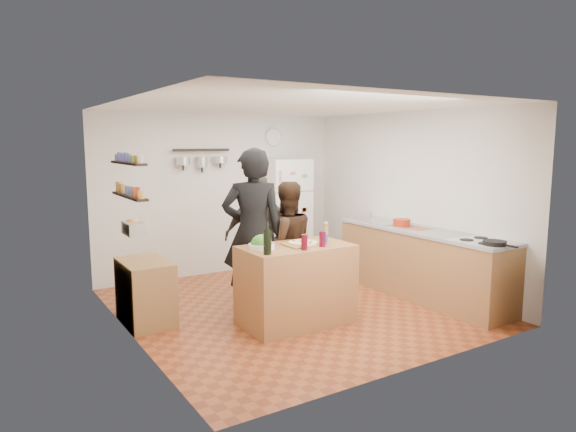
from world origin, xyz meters
TOP-DOWN VIEW (x-y plane):
  - room_shell at (0.00, 0.39)m, footprint 4.20×4.20m
  - prep_island at (-0.28, -0.52)m, footprint 1.25×0.72m
  - pizza_board at (-0.20, -0.54)m, footprint 0.42×0.34m
  - pizza at (-0.20, -0.54)m, footprint 0.34×0.34m
  - salad_bowl at (-0.70, -0.47)m, footprint 0.29×0.29m
  - wine_bottle at (-0.78, -0.74)m, footprint 0.08×0.08m
  - wine_glass_near at (-0.33, -0.76)m, footprint 0.07×0.07m
  - wine_glass_far at (-0.06, -0.72)m, footprint 0.07×0.07m
  - pepper_mill at (0.17, -0.47)m, footprint 0.06×0.06m
  - salt_canister at (0.02, -0.64)m, footprint 0.08×0.08m
  - person_left at (-0.55, -0.00)m, footprint 0.87×0.75m
  - person_center at (-0.07, 0.03)m, footprint 0.86×0.72m
  - person_back at (-0.12, 0.58)m, footprint 1.03×0.88m
  - counter_run at (1.70, -0.55)m, footprint 0.63×2.63m
  - stove_top at (1.70, -1.50)m, footprint 0.60×0.62m
  - skillet at (1.60, -1.73)m, footprint 0.26×0.26m
  - sink at (1.70, 0.30)m, footprint 0.50×0.80m
  - cutting_board at (1.70, -0.43)m, footprint 0.30×0.40m
  - red_bowl at (1.65, -0.21)m, footprint 0.24×0.24m
  - fridge at (0.95, 1.75)m, footprint 0.70×0.68m
  - wall_clock at (0.95, 2.08)m, footprint 0.30×0.03m
  - spice_shelf_lower at (-1.93, 0.20)m, footprint 0.12×1.00m
  - spice_shelf_upper at (-1.93, 0.20)m, footprint 0.12×1.00m
  - produce_basket at (-1.90, 0.20)m, footprint 0.18×0.35m
  - side_table at (-1.74, 0.41)m, footprint 0.50×0.80m
  - pot_rack at (-0.35, 2.00)m, footprint 0.90×0.04m

SIDE VIEW (x-z plane):
  - side_table at x=-1.74m, z-range 0.00..0.73m
  - counter_run at x=1.70m, z-range 0.00..0.90m
  - prep_island at x=-0.28m, z-range 0.00..0.91m
  - person_center at x=-0.07m, z-range 0.00..1.59m
  - person_back at x=-0.12m, z-range 0.00..1.65m
  - fridge at x=0.95m, z-range 0.00..1.80m
  - stove_top at x=1.70m, z-range 0.90..0.92m
  - cutting_board at x=1.70m, z-range 0.90..0.92m
  - sink at x=1.70m, z-range 0.90..0.93m
  - pizza_board at x=-0.20m, z-range 0.91..0.93m
  - salad_bowl at x=-0.70m, z-range 0.91..0.97m
  - pizza at x=-0.20m, z-range 0.93..0.95m
  - skillet at x=1.60m, z-range 0.92..0.97m
  - red_bowl at x=1.65m, z-range 0.92..1.02m
  - salt_canister at x=0.02m, z-range 0.91..1.03m
  - wine_glass_near at x=-0.33m, z-range 0.91..1.08m
  - wine_glass_far at x=-0.06m, z-range 0.91..1.08m
  - pepper_mill at x=0.17m, z-range 0.91..1.09m
  - person_left at x=-0.55m, z-range 0.00..2.01m
  - wine_bottle at x=-0.78m, z-range 0.91..1.17m
  - produce_basket at x=-1.90m, z-range 1.08..1.22m
  - room_shell at x=0.00m, z-range -0.85..3.35m
  - spice_shelf_lower at x=-1.93m, z-range 1.49..1.51m
  - spice_shelf_upper at x=-1.93m, z-range 1.84..1.86m
  - pot_rack at x=-0.35m, z-range 1.93..1.97m
  - wall_clock at x=0.95m, z-range 2.00..2.30m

